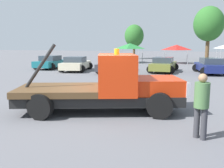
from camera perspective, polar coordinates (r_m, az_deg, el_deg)
ground_plane at (r=9.46m, az=-2.94°, el=-6.16°), size 160.00×160.00×0.00m
tow_truck at (r=9.26m, az=-0.70°, el=-0.66°), size 6.40×3.74×2.51m
person_near_truck at (r=6.92m, az=19.79°, el=-3.82°), size 0.39×0.39×1.75m
parked_car_teal at (r=26.31m, az=-13.70°, el=4.85°), size 2.48×4.38×1.34m
parked_car_cream at (r=23.69m, az=-8.25°, el=4.57°), size 2.90×4.72×1.34m
parked_car_charcoal at (r=22.18m, az=0.76°, el=4.36°), size 2.79×5.02×1.34m
parked_car_olive at (r=23.05m, az=11.67°, el=4.35°), size 2.66×4.74×1.34m
parked_car_navy at (r=22.78m, az=21.57°, el=3.84°), size 2.80×4.64×1.34m
canopy_tent_green at (r=33.58m, az=4.13°, el=8.65°), size 3.02×3.02×2.60m
canopy_tent_red at (r=33.54m, az=14.53°, el=8.10°), size 2.91×2.91×2.40m
tree_left at (r=42.93m, az=5.09°, el=10.90°), size 3.21×3.21×5.73m
tree_center at (r=42.89m, az=21.24°, el=12.66°), size 4.66×4.66×8.33m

